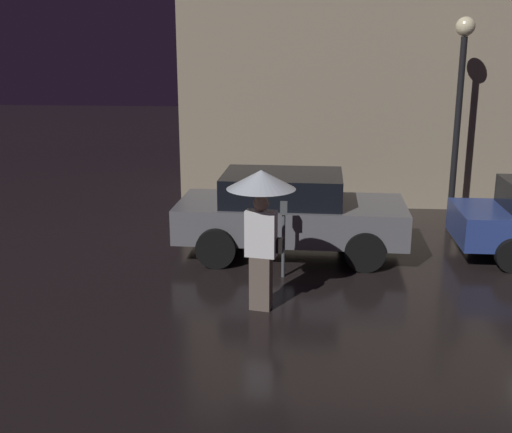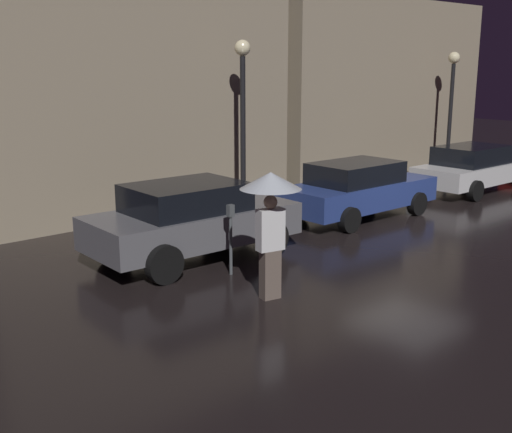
# 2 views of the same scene
# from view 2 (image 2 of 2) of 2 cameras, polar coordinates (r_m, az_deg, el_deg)

# --- Properties ---
(ground_plane) EXTENTS (60.00, 60.00, 0.00)m
(ground_plane) POSITION_cam_2_polar(r_m,az_deg,el_deg) (15.88, 13.68, -0.89)
(ground_plane) COLOR black
(building_facade_left) EXTENTS (8.87, 3.00, 6.06)m
(building_facade_left) POSITION_cam_2_polar(r_m,az_deg,el_deg) (17.66, -11.25, 10.59)
(building_facade_left) COLOR gray
(building_facade_left) RESTS_ON ground
(building_facade_right) EXTENTS (9.95, 3.00, 6.01)m
(building_facade_right) POSITION_cam_2_polar(r_m,az_deg,el_deg) (24.29, 9.89, 11.30)
(building_facade_right) COLOR gray
(building_facade_right) RESTS_ON ground
(parked_car_grey) EXTENTS (4.29, 2.06, 1.55)m
(parked_car_grey) POSITION_cam_2_polar(r_m,az_deg,el_deg) (12.80, -5.77, -0.22)
(parked_car_grey) COLOR slate
(parked_car_grey) RESTS_ON ground
(parked_car_blue) EXTENTS (4.34, 1.89, 1.44)m
(parked_car_blue) POSITION_cam_2_polar(r_m,az_deg,el_deg) (16.39, 9.06, 2.44)
(parked_car_blue) COLOR navy
(parked_car_blue) RESTS_ON ground
(parked_car_white) EXTENTS (4.27, 1.92, 1.41)m
(parked_car_white) POSITION_cam_2_polar(r_m,az_deg,el_deg) (20.72, 18.71, 4.13)
(parked_car_white) COLOR silver
(parked_car_white) RESTS_ON ground
(pedestrian_with_umbrella) EXTENTS (1.01, 1.01, 2.13)m
(pedestrian_with_umbrella) POSITION_cam_2_polar(r_m,az_deg,el_deg) (10.36, 1.31, 1.29)
(pedestrian_with_umbrella) COLOR #66564C
(pedestrian_with_umbrella) RESTS_ON ground
(parking_meter) EXTENTS (0.12, 0.10, 1.33)m
(parking_meter) POSITION_cam_2_polar(r_m,az_deg,el_deg) (11.76, -2.27, -1.38)
(parking_meter) COLOR #4C5154
(parking_meter) RESTS_ON ground
(street_lamp_near) EXTENTS (0.41, 0.41, 4.42)m
(street_lamp_near) POSITION_cam_2_polar(r_m,az_deg,el_deg) (16.77, -1.18, 10.70)
(street_lamp_near) COLOR black
(street_lamp_near) RESTS_ON ground
(street_lamp_far) EXTENTS (0.41, 0.41, 4.23)m
(street_lamp_far) POSITION_cam_2_polar(r_m,az_deg,el_deg) (24.30, 17.02, 10.72)
(street_lamp_far) COLOR black
(street_lamp_far) RESTS_ON ground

